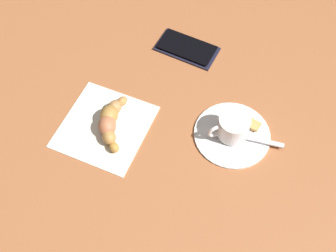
# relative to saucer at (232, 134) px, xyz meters

# --- Properties ---
(ground_plane) EXTENTS (1.80, 1.80, 0.00)m
(ground_plane) POSITION_rel_saucer_xyz_m (0.12, 0.02, -0.00)
(ground_plane) COLOR #9E5C35
(saucer) EXTENTS (0.14, 0.14, 0.01)m
(saucer) POSITION_rel_saucer_xyz_m (0.00, 0.00, 0.00)
(saucer) COLOR white
(saucer) RESTS_ON ground
(espresso_cup) EXTENTS (0.08, 0.06, 0.05)m
(espresso_cup) POSITION_rel_saucer_xyz_m (0.00, 0.00, 0.03)
(espresso_cup) COLOR white
(espresso_cup) RESTS_ON saucer
(teaspoon) EXTENTS (0.12, 0.02, 0.01)m
(teaspoon) POSITION_rel_saucer_xyz_m (-0.02, 0.00, 0.01)
(teaspoon) COLOR silver
(teaspoon) RESTS_ON saucer
(sugar_packet) EXTENTS (0.06, 0.04, 0.01)m
(sugar_packet) POSITION_rel_saucer_xyz_m (-0.02, -0.03, 0.01)
(sugar_packet) COLOR tan
(sugar_packet) RESTS_ON saucer
(napkin) EXTENTS (0.19, 0.19, 0.00)m
(napkin) POSITION_rel_saucer_xyz_m (0.24, 0.03, -0.00)
(napkin) COLOR silver
(napkin) RESTS_ON ground
(croissant) EXTENTS (0.06, 0.13, 0.03)m
(croissant) POSITION_rel_saucer_xyz_m (0.23, 0.03, 0.01)
(croissant) COLOR #B87B3F
(croissant) RESTS_ON napkin
(cell_phone) EXTENTS (0.14, 0.10, 0.01)m
(cell_phone) POSITION_rel_saucer_xyz_m (0.12, -0.20, 0.00)
(cell_phone) COLOR #1C1C30
(cell_phone) RESTS_ON ground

